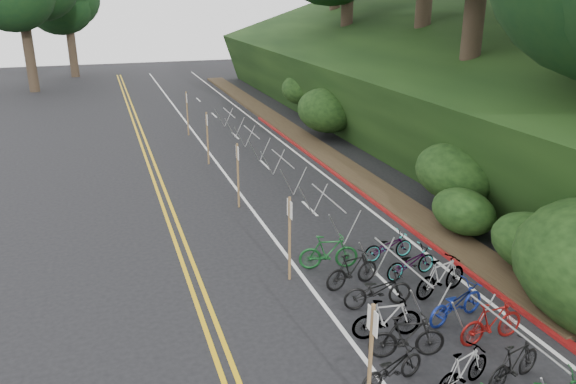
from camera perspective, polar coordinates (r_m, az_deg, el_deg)
name	(u,v)px	position (r m, az deg, el deg)	size (l,w,h in m)	color
road_markings	(246,215)	(20.64, -4.31, -2.37)	(7.47, 80.00, 0.01)	gold
red_curb	(350,184)	(23.92, 6.36, 0.81)	(0.25, 28.00, 0.10)	maroon
embankment	(418,90)	(32.72, 13.08, 10.08)	(14.30, 48.14, 9.11)	black
bike_rack_front	(513,344)	(12.82, 21.91, -14.13)	(1.18, 2.94, 1.24)	gray
bike_racks_rest	(283,165)	(23.61, -0.56, 2.73)	(1.14, 23.00, 1.17)	gray
signpost_near	(371,352)	(11.05, 8.41, -15.74)	(0.08, 0.40, 2.37)	brown
signposts_rest	(221,151)	(23.79, -6.83, 4.17)	(0.08, 18.40, 2.50)	brown
bike_front	(392,368)	(12.27, 10.50, -17.16)	(1.67, 0.58, 0.88)	black
bike_valet	(437,319)	(13.92, 14.91, -12.39)	(3.35, 10.21, 1.10)	navy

